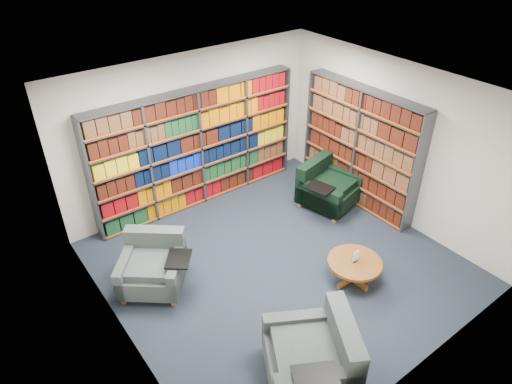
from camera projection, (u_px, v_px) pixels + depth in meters
room_shell at (281, 190)px, 6.51m from camera, size 5.02×5.02×2.82m
bookshelf_back at (198, 148)px, 8.24m from camera, size 4.00×0.28×2.20m
bookshelf_right at (359, 148)px, 8.25m from camera, size 0.28×2.50×2.20m
chair_teal_left at (154, 265)px, 6.76m from camera, size 1.24×1.24×0.80m
chair_green_right at (325, 188)px, 8.52m from camera, size 1.20×1.12×0.84m
chair_teal_front at (318, 357)px, 5.36m from camera, size 1.36×1.36×0.91m
coffee_table at (354, 265)px, 6.79m from camera, size 0.81×0.81×0.57m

